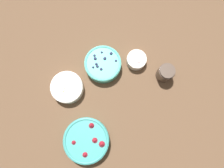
{
  "coord_description": "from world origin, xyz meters",
  "views": [
    {
      "loc": [
        -0.1,
        -0.08,
        1.09
      ],
      "look_at": [
        0.03,
        0.06,
        0.04
      ],
      "focal_mm": 35.0,
      "sensor_mm": 36.0,
      "label": 1
    }
  ],
  "objects": [
    {
      "name": "bowl_bananas",
      "position": [
        -0.14,
        0.2,
        0.03
      ],
      "size": [
        0.16,
        0.16,
        0.06
      ],
      "color": "white",
      "rests_on": "ground_plane"
    },
    {
      "name": "jar_chocolate",
      "position": [
        0.26,
        -0.08,
        0.04
      ],
      "size": [
        0.08,
        0.08,
        0.1
      ],
      "color": "#4C3D33",
      "rests_on": "ground_plane"
    },
    {
      "name": "ground_plane",
      "position": [
        0.0,
        0.0,
        0.0
      ],
      "size": [
        4.0,
        4.0,
        0.0
      ],
      "primitive_type": "plane",
      "color": "brown"
    },
    {
      "name": "bowl_strawberries",
      "position": [
        -0.24,
        -0.05,
        0.04
      ],
      "size": [
        0.21,
        0.21,
        0.09
      ],
      "color": "teal",
      "rests_on": "ground_plane"
    },
    {
      "name": "bowl_cream",
      "position": [
        0.21,
        0.07,
        0.03
      ],
      "size": [
        0.1,
        0.1,
        0.06
      ],
      "color": "silver",
      "rests_on": "ground_plane"
    },
    {
      "name": "bowl_blueberries",
      "position": [
        0.07,
        0.17,
        0.04
      ],
      "size": [
        0.18,
        0.18,
        0.07
      ],
      "color": "#47AD9E",
      "rests_on": "ground_plane"
    }
  ]
}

